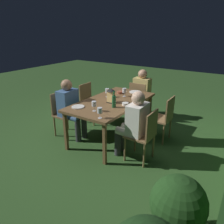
# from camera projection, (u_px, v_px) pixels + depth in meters

# --- Properties ---
(ground_plane) EXTENTS (16.00, 16.00, 0.00)m
(ground_plane) POSITION_uv_depth(u_px,v_px,m) (112.00, 137.00, 4.38)
(ground_plane) COLOR #2D5123
(dining_table) EXTENTS (1.83, 0.96, 0.76)m
(dining_table) POSITION_uv_depth(u_px,v_px,m) (112.00, 103.00, 4.12)
(dining_table) COLOR brown
(dining_table) RESTS_ON ground
(chair_side_right_a) EXTENTS (0.42, 0.40, 0.87)m
(chair_side_right_a) POSITION_uv_depth(u_px,v_px,m) (163.00, 117.00, 4.08)
(chair_side_right_a) COLOR brown
(chair_side_right_a) RESTS_ON ground
(chair_side_right_b) EXTENTS (0.42, 0.40, 0.87)m
(chair_side_right_b) POSITION_uv_depth(u_px,v_px,m) (144.00, 133.00, 3.44)
(chair_side_right_b) COLOR brown
(chair_side_right_b) RESTS_ON ground
(person_in_cream) EXTENTS (0.38, 0.47, 1.15)m
(person_in_cream) POSITION_uv_depth(u_px,v_px,m) (134.00, 122.00, 3.48)
(person_in_cream) COLOR white
(person_in_cream) RESTS_ON ground
(chair_side_left_b) EXTENTS (0.42, 0.40, 0.87)m
(chair_side_left_b) POSITION_uv_depth(u_px,v_px,m) (64.00, 112.00, 4.32)
(chair_side_left_b) COLOR brown
(chair_side_left_b) RESTS_ON ground
(person_in_blue) EXTENTS (0.38, 0.47, 1.15)m
(person_in_blue) POSITION_uv_depth(u_px,v_px,m) (71.00, 106.00, 4.17)
(person_in_blue) COLOR #426699
(person_in_blue) RESTS_ON ground
(chair_head_near) EXTENTS (0.40, 0.42, 0.87)m
(chair_head_near) POSITION_uv_depth(u_px,v_px,m) (139.00, 99.00, 5.11)
(chair_head_near) COLOR brown
(chair_head_near) RESTS_ON ground
(person_in_mustard) EXTENTS (0.48, 0.38, 1.15)m
(person_in_mustard) POSITION_uv_depth(u_px,v_px,m) (143.00, 91.00, 5.21)
(person_in_mustard) COLOR tan
(person_in_mustard) RESTS_ON ground
(chair_side_left_a) EXTENTS (0.42, 0.40, 0.87)m
(chair_side_left_a) POSITION_uv_depth(u_px,v_px,m) (90.00, 101.00, 4.97)
(chair_side_left_a) COLOR brown
(chair_side_left_a) RESTS_ON ground
(lantern_centerpiece) EXTENTS (0.15, 0.15, 0.27)m
(lantern_centerpiece) POSITION_uv_depth(u_px,v_px,m) (111.00, 95.00, 3.96)
(lantern_centerpiece) COLOR black
(lantern_centerpiece) RESTS_ON dining_table
(green_bottle_on_table) EXTENTS (0.07, 0.07, 0.29)m
(green_bottle_on_table) POSITION_uv_depth(u_px,v_px,m) (114.00, 101.00, 3.73)
(green_bottle_on_table) COLOR #195128
(green_bottle_on_table) RESTS_ON dining_table
(wine_glass_a) EXTENTS (0.08, 0.08, 0.17)m
(wine_glass_a) POSITION_uv_depth(u_px,v_px,m) (100.00, 111.00, 3.28)
(wine_glass_a) COLOR silver
(wine_glass_a) RESTS_ON dining_table
(wine_glass_b) EXTENTS (0.08, 0.08, 0.17)m
(wine_glass_b) POSITION_uv_depth(u_px,v_px,m) (107.00, 91.00, 4.29)
(wine_glass_b) COLOR silver
(wine_glass_b) RESTS_ON dining_table
(wine_glass_c) EXTENTS (0.08, 0.08, 0.17)m
(wine_glass_c) POSITION_uv_depth(u_px,v_px,m) (94.00, 104.00, 3.56)
(wine_glass_c) COLOR silver
(wine_glass_c) RESTS_ON dining_table
(wine_glass_d) EXTENTS (0.08, 0.08, 0.17)m
(wine_glass_d) POSITION_uv_depth(u_px,v_px,m) (124.00, 91.00, 4.32)
(wine_glass_d) COLOR silver
(wine_glass_d) RESTS_ON dining_table
(plate_a) EXTENTS (0.22, 0.22, 0.01)m
(plate_a) POSITION_uv_depth(u_px,v_px,m) (78.00, 107.00, 3.77)
(plate_a) COLOR silver
(plate_a) RESTS_ON dining_table
(plate_b) EXTENTS (0.25, 0.25, 0.01)m
(plate_b) POSITION_uv_depth(u_px,v_px,m) (135.00, 92.00, 4.63)
(plate_b) COLOR white
(plate_b) RESTS_ON dining_table
(bowl_olives) EXTENTS (0.14, 0.14, 0.05)m
(bowl_olives) POSITION_uv_depth(u_px,v_px,m) (137.00, 96.00, 4.30)
(bowl_olives) COLOR #9E5138
(bowl_olives) RESTS_ON dining_table
(bowl_bread) EXTENTS (0.12, 0.12, 0.05)m
(bowl_bread) POSITION_uv_depth(u_px,v_px,m) (125.00, 104.00, 3.86)
(bowl_bread) COLOR silver
(bowl_bread) RESTS_ON dining_table
(bowl_salad) EXTENTS (0.12, 0.12, 0.05)m
(bowl_salad) POSITION_uv_depth(u_px,v_px,m) (120.00, 92.00, 4.55)
(bowl_salad) COLOR #9E5138
(bowl_salad) RESTS_ON dining_table
(potted_plant_by_hedge) EXTENTS (0.55, 0.55, 0.75)m
(potted_plant_by_hedge) POSITION_uv_depth(u_px,v_px,m) (178.00, 207.00, 2.12)
(potted_plant_by_hedge) COLOR brown
(potted_plant_by_hedge) RESTS_ON ground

